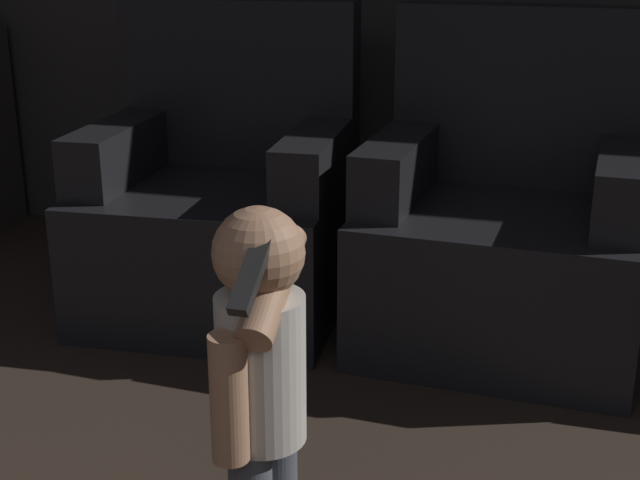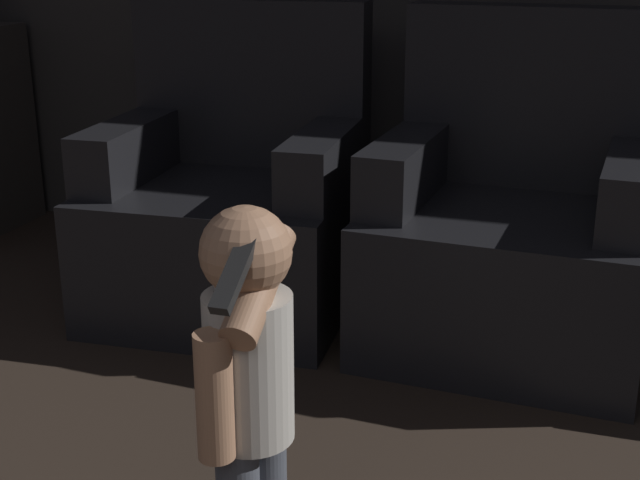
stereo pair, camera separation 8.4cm
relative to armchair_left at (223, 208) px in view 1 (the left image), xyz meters
name	(u,v)px [view 1 (the left image)]	position (x,y,z in m)	size (l,w,h in m)	color
armchair_left	(223,208)	(0.00, 0.00, 0.00)	(0.89, 0.85, 1.05)	black
armchair_right	(505,231)	(0.98, 0.00, 0.00)	(0.90, 0.85, 1.05)	black
person_toddler	(260,370)	(0.60, -1.34, 0.11)	(0.18, 0.32, 0.80)	#474C56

